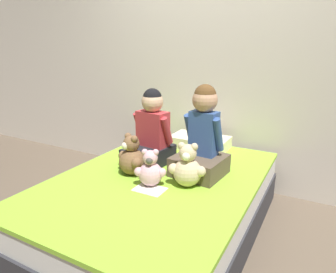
{
  "coord_description": "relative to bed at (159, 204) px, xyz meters",
  "views": [
    {
      "loc": [
        1.04,
        -1.78,
        1.39
      ],
      "look_at": [
        0.0,
        0.15,
        0.73
      ],
      "focal_mm": 32.0,
      "sensor_mm": 36.0,
      "label": 1
    }
  ],
  "objects": [
    {
      "name": "ground_plane",
      "position": [
        0.0,
        0.0,
        -0.22
      ],
      "size": [
        14.0,
        14.0,
        0.0
      ],
      "primitive_type": "plane",
      "color": "brown"
    },
    {
      "name": "wall_behind_bed",
      "position": [
        0.0,
        1.1,
        1.03
      ],
      "size": [
        8.0,
        0.06,
        2.5
      ],
      "color": "beige",
      "rests_on": "ground_plane"
    },
    {
      "name": "bed",
      "position": [
        0.0,
        0.0,
        0.0
      ],
      "size": [
        1.4,
        1.95,
        0.45
      ],
      "color": "#2D2D33",
      "rests_on": "ground_plane"
    },
    {
      "name": "child_on_left",
      "position": [
        -0.21,
        0.23,
        0.48
      ],
      "size": [
        0.36,
        0.43,
        0.62
      ],
      "rotation": [
        0.0,
        0.0,
        -0.14
      ],
      "color": "black",
      "rests_on": "bed"
    },
    {
      "name": "child_on_right",
      "position": [
        0.25,
        0.22,
        0.5
      ],
      "size": [
        0.39,
        0.39,
        0.68
      ],
      "rotation": [
        0.0,
        0.0,
        -0.1
      ],
      "color": "brown",
      "rests_on": "bed"
    },
    {
      "name": "teddy_bear_held_by_left_child",
      "position": [
        -0.21,
        -0.04,
        0.36
      ],
      "size": [
        0.25,
        0.2,
        0.32
      ],
      "rotation": [
        0.0,
        0.0,
        -0.41
      ],
      "color": "brown",
      "rests_on": "bed"
    },
    {
      "name": "teddy_bear_held_by_right_child",
      "position": [
        0.25,
        -0.02,
        0.36
      ],
      "size": [
        0.26,
        0.2,
        0.32
      ],
      "rotation": [
        0.0,
        0.0,
        0.24
      ],
      "color": "#D1B78E",
      "rests_on": "bed"
    },
    {
      "name": "teddy_bear_between_children",
      "position": [
        0.02,
        -0.14,
        0.34
      ],
      "size": [
        0.21,
        0.17,
        0.27
      ],
      "rotation": [
        0.0,
        0.0,
        0.41
      ],
      "color": "#DBA3B2",
      "rests_on": "bed"
    },
    {
      "name": "pillow_at_headboard",
      "position": [
        0.0,
        0.79,
        0.28
      ],
      "size": [
        0.55,
        0.32,
        0.11
      ],
      "color": "beige",
      "rests_on": "bed"
    },
    {
      "name": "sign_card",
      "position": [
        0.05,
        -0.2,
        0.23
      ],
      "size": [
        0.21,
        0.15,
        0.0
      ],
      "color": "white",
      "rests_on": "bed"
    }
  ]
}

